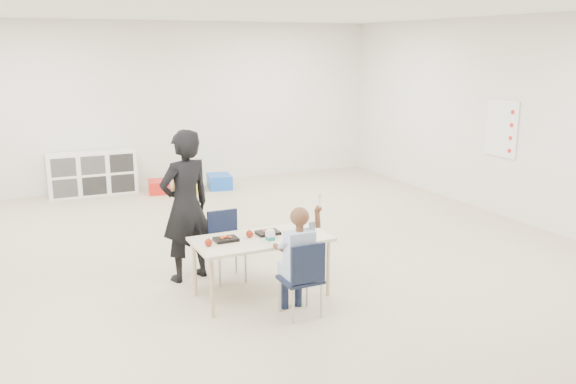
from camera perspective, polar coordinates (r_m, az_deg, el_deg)
name	(u,v)px	position (r m, az deg, el deg)	size (l,w,h in m)	color
room	(256,142)	(6.48, -3.04, 4.70)	(9.00, 9.02, 2.80)	beige
table	(262,267)	(5.97, -2.50, -6.99)	(1.31, 0.67, 0.60)	#F2DFC2
chair_near	(300,278)	(5.54, 1.16, -8.01)	(0.35, 0.33, 0.72)	black
chair_far	(228,247)	(6.38, -5.66, -5.13)	(0.35, 0.33, 0.72)	black
child	(300,256)	(5.47, 1.17, -6.00)	(0.48, 0.48, 1.13)	#B3CDF2
lunch_tray_near	(268,233)	(5.97, -1.89, -3.84)	(0.22, 0.16, 0.03)	black
lunch_tray_far	(226,239)	(5.80, -5.82, -4.43)	(0.22, 0.16, 0.03)	black
milk_carton	(270,236)	(5.76, -1.67, -4.10)	(0.07, 0.07, 0.10)	white
bread_roll	(292,234)	(5.86, 0.36, -3.97)	(0.09, 0.09, 0.07)	tan
apple_near	(250,234)	(5.87, -3.61, -3.94)	(0.07, 0.07, 0.07)	maroon
apple_far	(208,242)	(5.66, -7.46, -4.71)	(0.07, 0.07, 0.07)	maroon
cubby_shelf	(92,173)	(10.50, -17.85, 1.67)	(1.40, 0.40, 0.70)	white
rules_poster	(501,128)	(9.18, 19.34, 5.64)	(0.02, 0.60, 0.80)	white
adult	(186,206)	(6.34, -9.56, -1.30)	(0.58, 0.38, 1.58)	black
bin_red	(159,187)	(10.36, -11.97, 0.50)	(0.33, 0.43, 0.21)	red
bin_yellow	(186,184)	(10.40, -9.55, 0.71)	(0.36, 0.47, 0.23)	yellow
bin_blue	(220,181)	(10.53, -6.43, 0.99)	(0.38, 0.48, 0.24)	blue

